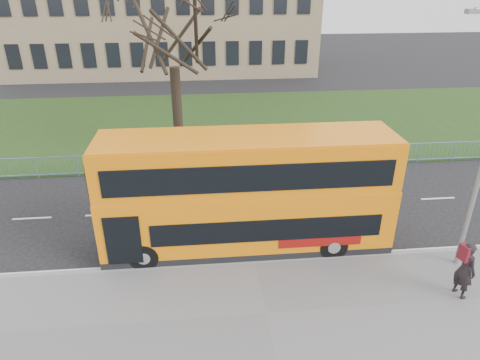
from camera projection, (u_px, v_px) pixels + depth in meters
The scene contains 7 objects.
ground at pixel (250, 240), 16.61m from camera, with size 120.00×120.00×0.00m, color black.
kerb at pixel (255, 262), 15.19m from camera, with size 80.00×0.20×0.14m, color gray.
grass_verge at pixel (225, 123), 29.39m from camera, with size 80.00×15.40×0.08m, color #203413.
guard_railing at pixel (235, 160), 22.28m from camera, with size 40.00×0.12×1.10m, color #6694B5, non-canonical shape.
bare_tree at pixel (173, 50), 22.84m from camera, with size 7.74×7.74×11.06m, color black, non-canonical shape.
yellow_bus at pixel (247, 191), 15.28m from camera, with size 10.36×2.52×4.34m.
pedestrian at pixel (465, 270), 13.20m from camera, with size 0.71×0.46×1.94m, color black.
Camera 1 is at (-1.75, -13.81, 9.37)m, focal length 32.00 mm.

